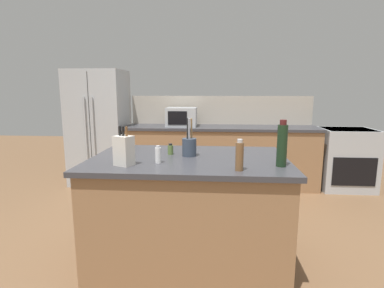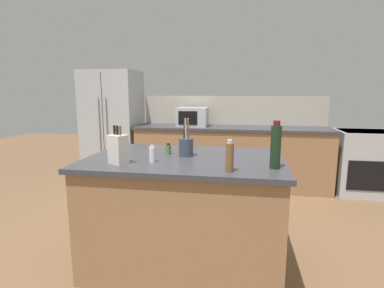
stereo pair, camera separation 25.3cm
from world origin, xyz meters
name	(u,v)px [view 1 (the left image)]	position (x,y,z in m)	size (l,w,h in m)	color
ground_plane	(189,261)	(0.00, 0.00, 0.00)	(14.00, 14.00, 0.00)	brown
back_counter_run	(220,156)	(0.30, 2.20, 0.47)	(2.96, 0.66, 0.94)	#936B47
wall_backsplash	(221,110)	(0.30, 2.52, 1.17)	(2.92, 0.03, 0.46)	#B2A899
kitchen_island	(189,211)	(0.00, 0.00, 0.47)	(1.61, 1.06, 0.94)	#936B47
refrigerator	(99,127)	(-1.65, 2.25, 0.90)	(0.85, 0.75, 1.80)	#ADB2B7
range_oven	(345,158)	(2.20, 2.20, 0.47)	(0.76, 0.65, 0.92)	#ADB2B7
microwave	(182,117)	(-0.31, 2.20, 1.08)	(0.46, 0.39, 0.29)	#ADB2B7
knife_block	(124,150)	(-0.45, -0.30, 1.05)	(0.16, 0.15, 0.29)	beige
utensil_crock	(190,146)	(0.00, 0.05, 1.02)	(0.12, 0.12, 0.32)	#333D4C
spice_jar_oregano	(170,149)	(-0.17, 0.10, 0.98)	(0.05, 0.05, 0.10)	#567038
salt_shaker	(158,155)	(-0.22, -0.21, 1.00)	(0.05, 0.05, 0.13)	silver
pepper_grinder	(239,156)	(0.39, -0.39, 1.04)	(0.06, 0.06, 0.22)	brown
wine_bottle	(282,145)	(0.70, -0.24, 1.10)	(0.07, 0.07, 0.34)	black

